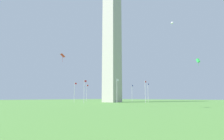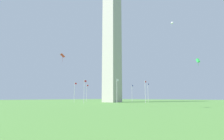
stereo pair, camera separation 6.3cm
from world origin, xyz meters
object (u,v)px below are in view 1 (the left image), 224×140
kite_green_box (198,61)px  kite_white_delta (171,23)px  flagpole_s (84,90)px  flagpole_n (132,92)px  kite_red_diamond (63,56)px  flagpole_w (145,91)px  flagpole_nw (148,92)px  obelisk_monument (112,38)px  flagpole_ne (109,93)px  flagpole_sw (117,90)px  flagpole_e (87,92)px  flagpole_se (74,91)px

kite_green_box → kite_white_delta: bearing=33.4°
flagpole_s → kite_green_box: 38.81m
flagpole_n → kite_red_diamond: size_ratio=4.28×
flagpole_n → flagpole_w: (-16.10, -16.10, 0.00)m
flagpole_nw → flagpole_w: bearing=-157.5°
obelisk_monument → flagpole_ne: obelisk_monument is taller
flagpole_ne → flagpole_sw: (-22.77, -22.77, 0.00)m
kite_red_diamond → kite_green_box: 32.09m
kite_red_diamond → kite_green_box: (17.98, -26.52, -1.83)m
kite_green_box → flagpole_sw: bearing=80.1°
flagpole_nw → kite_red_diamond: bearing=-179.4°
flagpole_e → kite_red_diamond: 44.73m
flagpole_ne → flagpole_s: 29.75m
flagpole_n → kite_green_box: (-32.20, -38.38, 5.76)m
flagpole_n → flagpole_e: (-16.10, 16.10, 0.00)m
obelisk_monument → flagpole_e: bearing=89.8°
flagpole_ne → kite_green_box: size_ratio=4.60×
flagpole_e → kite_red_diamond: kite_red_diamond is taller
obelisk_monument → flagpole_w: 29.00m
flagpole_n → kite_green_box: bearing=-130.0°
flagpole_sw → flagpole_ne: bearing=45.0°
flagpole_ne → kite_red_diamond: (-45.46, -23.25, 7.58)m
flagpole_s → kite_green_box: kite_green_box is taller
flagpole_s → flagpole_nw: bearing=-22.5°
flagpole_ne → flagpole_e: size_ratio=1.00×
flagpole_n → flagpole_se: 29.75m
flagpole_n → flagpole_ne: same height
flagpole_e → flagpole_se: 12.32m
flagpole_s → flagpole_nw: 29.75m
flagpole_se → kite_white_delta: size_ratio=5.14×
flagpole_e → flagpole_sw: size_ratio=1.00×
flagpole_w → flagpole_n: bearing=45.0°
flagpole_sw → kite_green_box: kite_green_box is taller
flagpole_e → kite_red_diamond: bearing=-140.6°
flagpole_e → flagpole_s: 22.77m
obelisk_monument → kite_green_box: bearing=-112.7°
obelisk_monument → flagpole_ne: size_ratio=6.82×
kite_red_diamond → flagpole_ne: bearing=27.1°
flagpole_sw → kite_white_delta: (12.72, -15.49, 24.35)m
flagpole_w → kite_red_diamond: size_ratio=4.28×
flagpole_w → kite_red_diamond: 35.17m
kite_red_diamond → kite_green_box: bearing=-55.9°
obelisk_monument → kite_red_diamond: 39.64m
flagpole_sw → flagpole_w: same height
flagpole_se → flagpole_nw: same height
kite_green_box → flagpole_nw: bearing=44.5°
obelisk_monument → flagpole_ne: 29.02m
flagpole_s → kite_white_delta: kite_white_delta is taller
flagpole_e → flagpole_nw: size_ratio=1.00×
obelisk_monument → flagpole_e: (0.06, 16.10, -24.12)m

